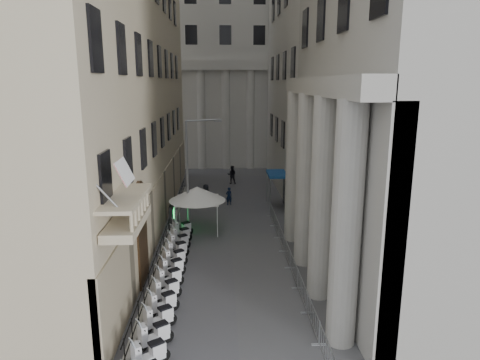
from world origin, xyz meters
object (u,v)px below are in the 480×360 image
(street_lamp, at_px, (191,167))
(pedestrian_a, at_px, (229,196))
(security_tent, at_px, (197,194))
(info_kiosk, at_px, (172,220))
(pedestrian_b, at_px, (232,175))

(street_lamp, bearing_deg, pedestrian_a, 49.19)
(security_tent, xyz_separation_m, info_kiosk, (-1.83, -0.50, -1.73))
(street_lamp, bearing_deg, info_kiosk, 171.22)
(street_lamp, xyz_separation_m, pedestrian_a, (2.74, 6.94, -4.02))
(street_lamp, bearing_deg, pedestrian_b, 58.67)
(street_lamp, relative_size, pedestrian_a, 5.14)
(street_lamp, height_order, pedestrian_b, street_lamp)
(security_tent, bearing_deg, pedestrian_a, 70.49)
(security_tent, distance_m, pedestrian_b, 15.16)
(info_kiosk, bearing_deg, security_tent, 13.80)
(street_lamp, distance_m, pedestrian_b, 15.82)
(security_tent, height_order, pedestrian_a, security_tent)
(security_tent, relative_size, street_lamp, 0.50)
(info_kiosk, bearing_deg, pedestrian_a, 58.24)
(pedestrian_a, height_order, pedestrian_b, pedestrian_b)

